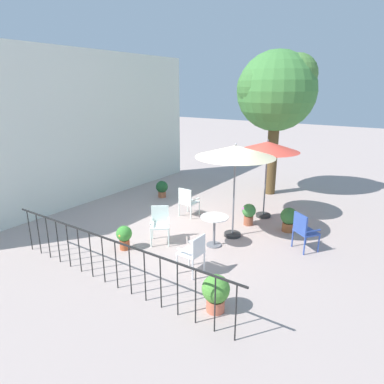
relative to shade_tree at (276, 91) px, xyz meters
name	(u,v)px	position (x,y,z in m)	size (l,w,h in m)	color
ground_plane	(199,231)	(-4.46, 0.21, -3.63)	(60.00, 60.00, 0.00)	#AD9A93
villa_facade	(80,129)	(-4.46, 4.83, -1.16)	(10.45, 0.30, 4.93)	silver
terrace_railing	(109,254)	(-7.64, 0.21, -2.95)	(0.03, 5.86, 1.01)	black
shade_tree	(276,91)	(0.00, 0.00, 0.00)	(2.82, 2.69, 4.98)	brown
patio_umbrella_0	(268,148)	(-2.42, -0.79, -1.52)	(1.83, 1.83, 2.35)	#2D2D2D
patio_umbrella_1	(235,153)	(-4.20, -0.68, -1.40)	(1.98, 1.98, 2.46)	#2D2D2D
cafe_table_0	(214,226)	(-4.96, -0.57, -3.10)	(0.68, 0.68, 0.76)	white
patio_chair_0	(304,229)	(-3.98, -2.45, -3.08)	(0.65, 0.66, 0.94)	#2F4CA2
patio_chair_1	(188,200)	(-3.70, 1.12, -3.12)	(0.49, 0.48, 0.90)	white
patio_chair_2	(194,251)	(-6.35, -0.89, -3.10)	(0.47, 0.45, 0.87)	white
patio_chair_3	(160,222)	(-5.53, 0.68, -3.09)	(0.67, 0.67, 0.91)	white
potted_plant_0	(249,213)	(-3.26, -0.69, -3.27)	(0.39, 0.39, 0.62)	#995037
potted_plant_1	(124,236)	(-6.35, 1.12, -3.28)	(0.38, 0.38, 0.60)	#AC4D2A
potted_plant_2	(162,188)	(-2.66, 2.96, -3.30)	(0.43, 0.43, 0.59)	#A05B3C
potted_plant_3	(289,218)	(-3.06, -1.78, -3.26)	(0.46, 0.46, 0.67)	#A45B31
potted_plant_4	(216,292)	(-7.17, -1.91, -3.25)	(0.49, 0.49, 0.68)	#CB664B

